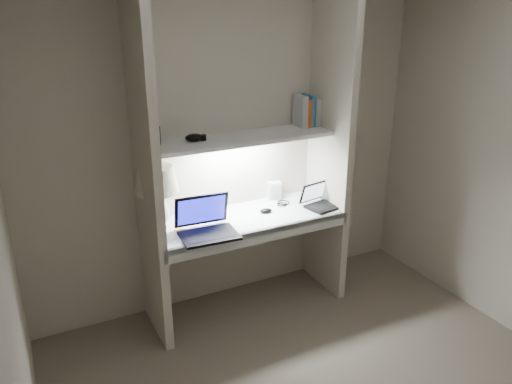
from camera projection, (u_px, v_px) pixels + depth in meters
back_wall at (231, 146)px, 3.82m from camera, size 3.20×0.01×2.50m
alcove_panel_left at (146, 170)px, 3.28m from camera, size 0.06×0.55×2.50m
alcove_panel_right at (330, 143)px, 3.90m from camera, size 0.06×0.55×2.50m
desk at (247, 219)px, 3.77m from camera, size 1.40×0.55×0.04m
desk_apron at (262, 236)px, 3.56m from camera, size 1.46×0.03×0.10m
shelf at (240, 139)px, 3.63m from camera, size 1.40×0.36×0.03m
strip_light at (240, 142)px, 3.64m from camera, size 0.60×0.04×0.02m
table_lamp at (157, 187)px, 3.47m from camera, size 0.31×0.31×0.46m
laptop_main at (206, 226)px, 3.46m from camera, size 0.41×0.36×0.26m
laptop_netbook at (321, 201)px, 3.95m from camera, size 0.32×0.29×0.18m
speaker at (274, 191)px, 4.07m from camera, size 0.12×0.10×0.15m
mouse at (266, 211)px, 3.82m from camera, size 0.10×0.08×0.03m
cable_coil at (283, 202)px, 4.01m from camera, size 0.11×0.11×0.01m
sticky_note at (180, 230)px, 3.53m from camera, size 0.08×0.08×0.00m
book_row at (310, 111)px, 3.93m from camera, size 0.23×0.16×0.25m
shelf_box at (155, 136)px, 3.40m from camera, size 0.09×0.08×0.13m
shelf_gadget at (194, 138)px, 3.50m from camera, size 0.14×0.11×0.05m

